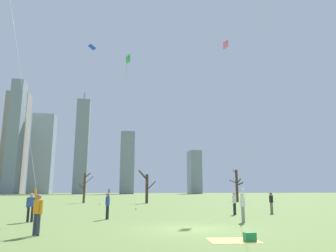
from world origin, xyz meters
TOP-DOWN VIEW (x-y plane):
  - ground_plane at (0.00, 0.00)m, footprint 400.00×400.00m
  - kite_flyer_foreground_right_white at (3.59, 0.67)m, footprint 0.80×8.77m
  - kite_flyer_far_back_pink at (5.78, 8.95)m, footprint 2.55×5.97m
  - kite_flyer_midfield_center_yellow at (-7.48, 0.11)m, footprint 6.02×9.35m
  - kite_flyer_midfield_right_green at (-3.70, 6.78)m, footprint 1.75×7.39m
  - bystander_far_off_by_trees at (-8.25, 4.76)m, footprint 0.51×0.22m
  - bystander_strolling_midfield at (8.73, 8.56)m, footprint 0.25×0.51m
  - distant_kite_high_overhead_blue at (-6.57, 25.03)m, footprint 2.39×2.42m
  - picnic_spot at (0.88, -3.88)m, footprint 1.98×1.64m
  - bare_tree_far_right_edge at (-7.31, 32.71)m, footprint 2.03×2.36m
  - bare_tree_rightmost at (1.38, 30.07)m, footprint 2.53×1.54m
  - bare_tree_right_of_center at (16.40, 33.72)m, footprint 2.33×2.07m
  - skyline_mid_tower_right at (39.86, 145.63)m, footprint 5.82×9.15m
  - skyline_short_annex at (4.69, 142.41)m, footprint 6.64×7.10m
  - skyline_slender_spire at (-47.29, 139.36)m, footprint 5.32×8.47m
  - skyline_wide_slab at (-52.52, 159.37)m, footprint 10.95×9.97m
  - skyline_squat_block at (-17.39, 142.54)m, footprint 6.18×6.96m
  - skyline_mid_tower_left at (-36.97, 151.38)m, footprint 10.33×10.39m

SIDE VIEW (x-z plane):
  - ground_plane at x=0.00m, z-range 0.00..0.00m
  - picnic_spot at x=0.88m, z-range -0.06..0.25m
  - bystander_far_off_by_trees at x=-8.25m, z-range 0.09..1.71m
  - bystander_strolling_midfield at x=8.73m, z-range 0.09..1.71m
  - bare_tree_far_right_edge at x=-7.31m, z-range 0.09..4.40m
  - bare_tree_rightmost at x=1.38m, z-range -0.02..4.58m
  - bare_tree_right_of_center at x=16.40m, z-range 0.08..5.22m
  - kite_flyer_midfield_right_green at x=-3.70m, z-range -4.18..9.97m
  - kite_flyer_midfield_center_yellow at x=-7.48m, z-range -6.51..13.63m
  - kite_flyer_far_back_pink at x=5.78m, z-range -4.70..12.25m
  - kite_flyer_foreground_right_white at x=3.59m, z-range -5.20..16.07m
  - skyline_mid_tower_right at x=39.86m, z-range 0.00..22.06m
  - skyline_short_annex at x=4.69m, z-range 0.00..30.45m
  - distant_kite_high_overhead_blue at x=-6.57m, z-range 8.34..29.19m
  - skyline_mid_tower_left at x=-36.97m, z-range 0.00..39.31m
  - skyline_squat_block at x=-17.39m, z-range -2.01..47.89m
  - skyline_wide_slab at x=-52.52m, z-range -2.37..54.99m
  - skyline_slender_spire at x=-47.29m, z-range 0.00..52.77m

